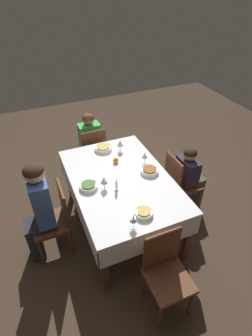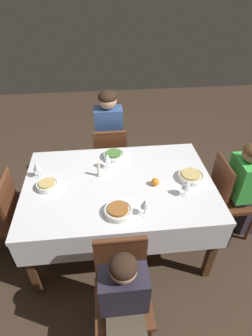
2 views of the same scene
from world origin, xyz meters
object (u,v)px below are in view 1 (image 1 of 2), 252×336
(bowl_east, at_px, (103,148))
(person_adult_denim, at_px, (38,208))
(bowl_west, at_px, (144,213))
(orange_fruit, at_px, (116,160))
(person_child_dark, at_px, (190,176))
(wine_glass_east, at_px, (120,143))
(chair_east, at_px, (93,151))
(wine_glass_north, at_px, (104,180))
(candle_centerpiece, at_px, (116,186))
(chair_south, at_px, (179,182))
(chair_north, at_px, (56,218))
(wine_glass_south, at_px, (145,156))
(person_child_green, at_px, (89,141))
(wine_glass_west, at_px, (133,219))
(chair_west, at_px, (166,270))
(bowl_north, at_px, (89,186))
(dining_table, at_px, (121,184))
(bowl_south, at_px, (150,171))

(bowl_east, bearing_deg, person_adult_denim, 125.39)
(bowl_west, height_order, orange_fruit, orange_fruit)
(person_child_dark, distance_m, wine_glass_east, 0.98)
(wine_glass_east, bearing_deg, chair_east, 23.57)
(wine_glass_north, xyz_separation_m, candle_centerpiece, (-0.08, -0.11, -0.05))
(chair_south, bearing_deg, chair_north, 89.74)
(chair_south, height_order, wine_glass_south, wine_glass_south)
(person_child_green, bearing_deg, wine_glass_west, 86.08)
(chair_west, bearing_deg, wine_glass_east, 82.95)
(chair_west, height_order, candle_centerpiece, candle_centerpiece)
(chair_west, distance_m, wine_glass_west, 0.55)
(person_child_dark, distance_m, bowl_north, 1.33)
(chair_south, xyz_separation_m, wine_glass_east, (0.56, 0.57, 0.38))
(bowl_north, height_order, wine_glass_north, wine_glass_north)
(wine_glass_north, bearing_deg, bowl_north, 66.53)
(chair_west, height_order, wine_glass_south, wine_glass_south)
(person_adult_denim, relative_size, wine_glass_south, 8.28)
(wine_glass_north, bearing_deg, chair_south, -87.59)
(wine_glass_north, bearing_deg, person_adult_denim, 86.01)
(person_adult_denim, bearing_deg, dining_table, 92.30)
(wine_glass_east, xyz_separation_m, bowl_south, (-0.55, -0.14, -0.08))
(dining_table, distance_m, person_child_dark, 0.94)
(bowl_north, xyz_separation_m, orange_fruit, (0.32, -0.43, 0.01))
(bowl_east, bearing_deg, candle_centerpiece, 171.20)
(chair_south, bearing_deg, bowl_east, 48.93)
(bowl_south, relative_size, candle_centerpiece, 1.45)
(orange_fruit, bearing_deg, person_child_dark, -111.51)
(wine_glass_east, height_order, wine_glass_south, wine_glass_east)
(chair_north, height_order, wine_glass_east, wine_glass_east)
(wine_glass_east, bearing_deg, chair_south, -134.58)
(chair_west, relative_size, person_child_green, 0.84)
(chair_north, height_order, orange_fruit, chair_north)
(bowl_south, bearing_deg, wine_glass_south, -8.30)
(chair_south, distance_m, chair_west, 1.25)
(person_adult_denim, bearing_deg, chair_east, 140.36)
(chair_east, xyz_separation_m, wine_glass_south, (-0.88, -0.40, 0.38))
(chair_east, distance_m, bowl_south, 1.17)
(person_child_dark, xyz_separation_m, wine_glass_west, (-0.64, 1.08, 0.33))
(bowl_north, distance_m, bowl_south, 0.72)
(bowl_west, bearing_deg, bowl_north, 32.85)
(dining_table, distance_m, wine_glass_south, 0.45)
(bowl_north, xyz_separation_m, wine_glass_south, (0.18, -0.74, 0.08))
(bowl_east, xyz_separation_m, wine_glass_east, (-0.10, -0.19, 0.08))
(dining_table, bearing_deg, wine_glass_east, -21.67)
(chair_north, relative_size, person_child_green, 0.84)
(person_child_green, relative_size, wine_glass_north, 6.80)
(person_adult_denim, relative_size, wine_glass_east, 8.00)
(wine_glass_north, bearing_deg, bowl_east, -17.92)
(wine_glass_west, bearing_deg, person_adult_denim, 49.76)
(bowl_north, relative_size, orange_fruit, 3.04)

